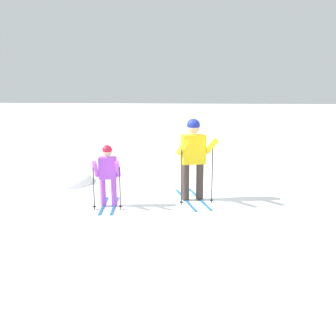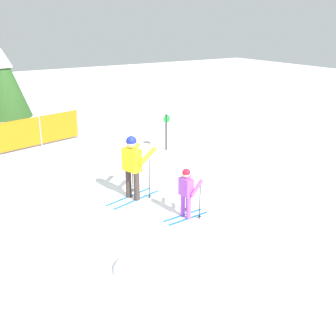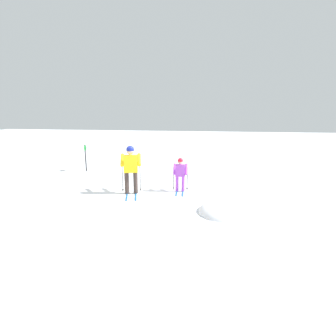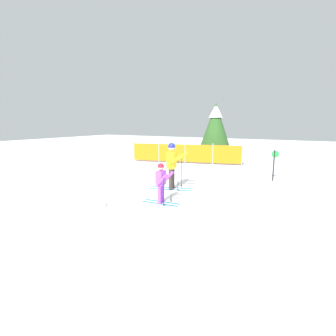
{
  "view_description": "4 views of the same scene",
  "coord_description": "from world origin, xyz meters",
  "px_view_note": "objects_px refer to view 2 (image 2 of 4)",
  "views": [
    {
      "loc": [
        8.36,
        0.08,
        2.5
      ],
      "look_at": [
        0.27,
        -0.4,
        0.71
      ],
      "focal_mm": 45.0,
      "sensor_mm": 36.0,
      "label": 1
    },
    {
      "loc": [
        -4.56,
        -8.81,
        4.39
      ],
      "look_at": [
        0.65,
        -0.65,
        0.94
      ],
      "focal_mm": 45.0,
      "sensor_mm": 36.0,
      "label": 2
    },
    {
      "loc": [
        -8.32,
        -2.57,
        2.79
      ],
      "look_at": [
        0.5,
        -1.12,
        0.85
      ],
      "focal_mm": 28.0,
      "sensor_mm": 36.0,
      "label": 3
    },
    {
      "loc": [
        4.41,
        -8.01,
        2.39
      ],
      "look_at": [
        0.51,
        -1.0,
        0.98
      ],
      "focal_mm": 28.0,
      "sensor_mm": 36.0,
      "label": 4
    }
  ],
  "objects_px": {
    "skier_child": "(187,189)",
    "conifer_far": "(2,79)",
    "trail_marker": "(166,128)",
    "skier_adult": "(133,162)"
  },
  "relations": [
    {
      "from": "skier_adult",
      "to": "skier_child",
      "type": "relative_size",
      "value": 1.38
    },
    {
      "from": "skier_adult",
      "to": "skier_child",
      "type": "xyz_separation_m",
      "value": [
        0.51,
        -1.64,
        -0.29
      ]
    },
    {
      "from": "conifer_far",
      "to": "trail_marker",
      "type": "distance_m",
      "value": 6.69
    },
    {
      "from": "trail_marker",
      "to": "skier_adult",
      "type": "bearing_deg",
      "value": -133.53
    },
    {
      "from": "skier_adult",
      "to": "trail_marker",
      "type": "distance_m",
      "value": 4.35
    },
    {
      "from": "skier_child",
      "to": "trail_marker",
      "type": "bearing_deg",
      "value": 58.62
    },
    {
      "from": "skier_child",
      "to": "conifer_far",
      "type": "height_order",
      "value": "conifer_far"
    },
    {
      "from": "conifer_far",
      "to": "trail_marker",
      "type": "relative_size",
      "value": 2.83
    },
    {
      "from": "skier_child",
      "to": "skier_adult",
      "type": "bearing_deg",
      "value": 103.34
    },
    {
      "from": "skier_adult",
      "to": "trail_marker",
      "type": "relative_size",
      "value": 1.31
    }
  ]
}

